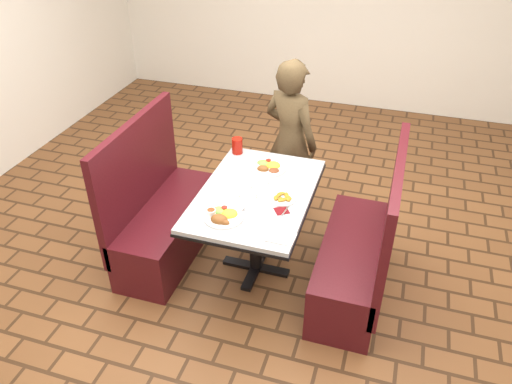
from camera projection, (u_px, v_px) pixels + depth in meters
The scene contains 15 objects.
room at pixel (256, 32), 3.01m from camera, with size 7.00×7.04×2.82m.
dining_table at pixel (256, 203), 3.71m from camera, with size 0.81×1.21×0.75m.
booth_bench_left at pixel (163, 218), 4.09m from camera, with size 0.47×1.20×1.17m.
booth_bench_right at pixel (359, 257), 3.69m from camera, with size 0.47×1.20×1.17m.
diner_person at pixel (290, 141), 4.35m from camera, with size 0.54×0.35×1.47m, color brown.
near_dinner_plate at pixel (223, 215), 3.38m from camera, with size 0.27×0.27×0.08m.
far_dinner_plate at pixel (269, 166), 3.92m from camera, with size 0.28×0.28×0.07m.
plantain_plate at pixel (282, 198), 3.57m from camera, with size 0.20×0.20×0.03m.
maroon_napkin at pixel (282, 211), 3.46m from camera, with size 0.09×0.09×0.00m, color #610E12.
spoon_utensil at pixel (285, 211), 3.46m from camera, with size 0.01×0.13×0.00m, color silver.
red_tumbler at pixel (237, 146), 4.11m from camera, with size 0.09×0.09×0.13m, color #AC160B.
paper_napkin at pixel (281, 237), 3.21m from camera, with size 0.18×0.14×0.01m, color white.
knife_utensil at pixel (238, 215), 3.41m from camera, with size 0.01×0.17×0.00m, color silver.
fork_utensil at pixel (228, 222), 3.35m from camera, with size 0.01×0.14×0.00m, color silver.
lettuce_shreds at pixel (264, 189), 3.70m from camera, with size 0.28×0.32×0.00m, color #79B648, non-canonical shape.
Camera 1 is at (0.91, -2.90, 2.78)m, focal length 35.00 mm.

